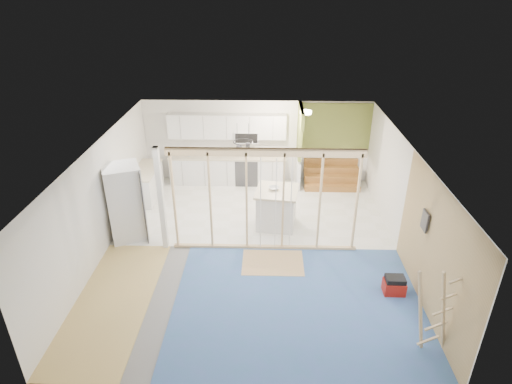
{
  "coord_description": "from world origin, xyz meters",
  "views": [
    {
      "loc": [
        0.35,
        -8.68,
        5.87
      ],
      "look_at": [
        0.08,
        0.6,
        1.23
      ],
      "focal_mm": 30.0,
      "sensor_mm": 36.0,
      "label": 1
    }
  ],
  "objects_px": {
    "ladder": "(435,312)",
    "toolbox": "(394,286)",
    "island": "(277,208)",
    "fridge": "(126,203)"
  },
  "relations": [
    {
      "from": "island",
      "to": "toolbox",
      "type": "relative_size",
      "value": 2.75
    },
    {
      "from": "fridge",
      "to": "toolbox",
      "type": "bearing_deg",
      "value": -41.59
    },
    {
      "from": "fridge",
      "to": "toolbox",
      "type": "distance_m",
      "value": 6.48
    },
    {
      "from": "island",
      "to": "toolbox",
      "type": "height_order",
      "value": "island"
    },
    {
      "from": "fridge",
      "to": "island",
      "type": "height_order",
      "value": "fridge"
    },
    {
      "from": "ladder",
      "to": "toolbox",
      "type": "bearing_deg",
      "value": 80.31
    },
    {
      "from": "fridge",
      "to": "ladder",
      "type": "distance_m",
      "value": 7.22
    },
    {
      "from": "island",
      "to": "toolbox",
      "type": "distance_m",
      "value": 3.61
    },
    {
      "from": "island",
      "to": "ladder",
      "type": "relative_size",
      "value": 0.69
    },
    {
      "from": "island",
      "to": "ladder",
      "type": "distance_m",
      "value": 4.95
    }
  ]
}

